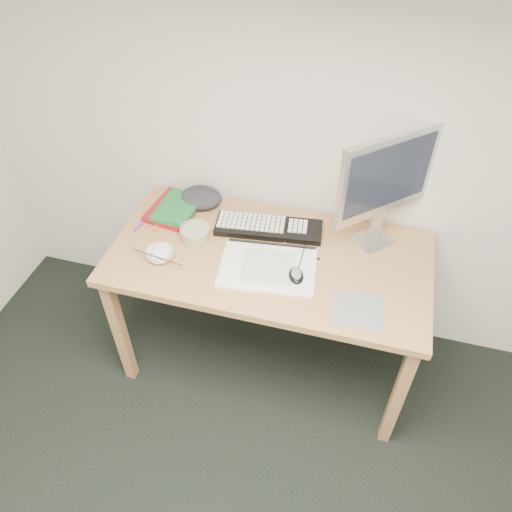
{
  "coord_description": "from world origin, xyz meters",
  "views": [
    {
      "loc": [
        0.15,
        -0.1,
        2.27
      ],
      "look_at": [
        -0.25,
        1.33,
        0.83
      ],
      "focal_mm": 35.0,
      "sensor_mm": 36.0,
      "label": 1
    }
  ],
  "objects_px": {
    "desk": "(269,269)",
    "rice_bowl": "(160,255)",
    "sketchpad": "(268,267)",
    "monitor": "(386,179)",
    "keyboard": "(269,228)"
  },
  "relations": [
    {
      "from": "keyboard",
      "to": "sketchpad",
      "type": "bearing_deg",
      "value": -83.4
    },
    {
      "from": "desk",
      "to": "rice_bowl",
      "type": "xyz_separation_m",
      "value": [
        -0.45,
        -0.14,
        0.1
      ]
    },
    {
      "from": "keyboard",
      "to": "desk",
      "type": "bearing_deg",
      "value": -81.66
    },
    {
      "from": "monitor",
      "to": "rice_bowl",
      "type": "bearing_deg",
      "value": 158.58
    },
    {
      "from": "desk",
      "to": "rice_bowl",
      "type": "relative_size",
      "value": 11.37
    },
    {
      "from": "sketchpad",
      "to": "rice_bowl",
      "type": "relative_size",
      "value": 3.3
    },
    {
      "from": "desk",
      "to": "sketchpad",
      "type": "relative_size",
      "value": 3.45
    },
    {
      "from": "sketchpad",
      "to": "monitor",
      "type": "height_order",
      "value": "monitor"
    },
    {
      "from": "keyboard",
      "to": "monitor",
      "type": "xyz_separation_m",
      "value": [
        0.47,
        0.06,
        0.32
      ]
    },
    {
      "from": "monitor",
      "to": "rice_bowl",
      "type": "height_order",
      "value": "monitor"
    },
    {
      "from": "desk",
      "to": "rice_bowl",
      "type": "distance_m",
      "value": 0.48
    },
    {
      "from": "sketchpad",
      "to": "monitor",
      "type": "relative_size",
      "value": 0.76
    },
    {
      "from": "keyboard",
      "to": "rice_bowl",
      "type": "relative_size",
      "value": 3.97
    },
    {
      "from": "desk",
      "to": "keyboard",
      "type": "xyz_separation_m",
      "value": [
        -0.04,
        0.16,
        0.1
      ]
    },
    {
      "from": "desk",
      "to": "keyboard",
      "type": "distance_m",
      "value": 0.2
    }
  ]
}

